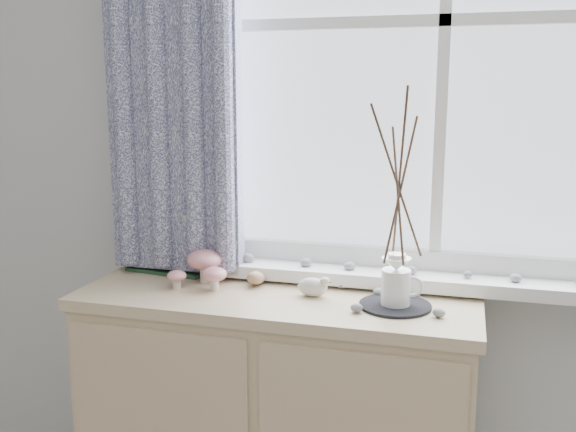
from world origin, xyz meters
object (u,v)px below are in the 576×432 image
object	(u,v)px
toadstool_cluster	(204,265)
twig_pitcher	(399,181)
sideboard	(276,424)
botanical_book	(162,242)

from	to	relation	value
toadstool_cluster	twig_pitcher	xyz separation A→B (m)	(0.60, -0.05, 0.29)
twig_pitcher	sideboard	bearing A→B (deg)	171.40
sideboard	twig_pitcher	size ratio (longest dim) A/B	1.93
toadstool_cluster	twig_pitcher	size ratio (longest dim) A/B	0.31
toadstool_cluster	twig_pitcher	world-z (taller)	twig_pitcher
botanical_book	twig_pitcher	world-z (taller)	twig_pitcher
toadstool_cluster	sideboard	bearing A→B (deg)	-6.93
sideboard	toadstool_cluster	distance (m)	0.55
sideboard	toadstool_cluster	bearing A→B (deg)	173.07
botanical_book	twig_pitcher	xyz separation A→B (m)	(0.78, -0.12, 0.25)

